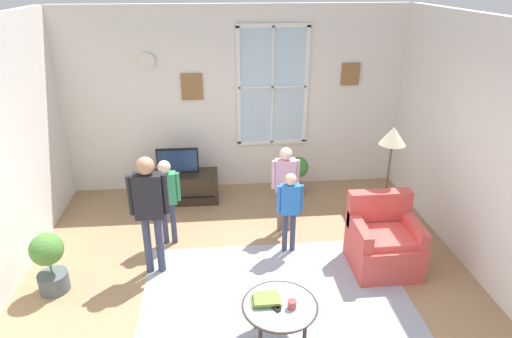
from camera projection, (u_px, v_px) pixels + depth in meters
ground_plane at (253, 309)px, 4.69m from camera, size 5.85×6.63×0.02m
back_wall at (236, 100)px, 6.90m from camera, size 5.25×0.17×2.85m
area_rug at (278, 306)px, 4.71m from camera, size 2.91×2.33×0.01m
tv_stand at (180, 187)px, 6.82m from camera, size 1.18×0.46×0.45m
television at (178, 161)px, 6.64m from camera, size 0.62×0.08×0.41m
armchair at (383, 242)px, 5.25m from camera, size 0.76×0.74×0.87m
coffee_table at (280, 307)px, 4.10m from camera, size 0.71×0.71×0.45m
book_stack at (266, 300)px, 4.11m from camera, size 0.27×0.20×0.05m
cup at (292, 304)px, 4.03m from camera, size 0.08×0.08×0.08m
remote_near_books at (275, 305)px, 4.07m from camera, size 0.10×0.14×0.02m
remote_near_cup at (274, 307)px, 4.04m from camera, size 0.11×0.14×0.02m
person_black_shirt at (149, 203)px, 4.91m from camera, size 0.44×0.20×1.46m
person_green_shirt at (166, 193)px, 5.53m from camera, size 0.35×0.16×1.17m
person_blue_shirt at (290, 204)px, 5.39m from camera, size 0.32×0.15×1.08m
person_pink_shirt at (285, 180)px, 5.80m from camera, size 0.37×0.17×1.22m
potted_plant_by_window at (298, 173)px, 6.93m from camera, size 0.32×0.32×0.64m
potted_plant_corner at (49, 260)px, 4.80m from camera, size 0.36×0.36×0.72m
floor_lamp at (392, 147)px, 5.37m from camera, size 0.32×0.32×1.57m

